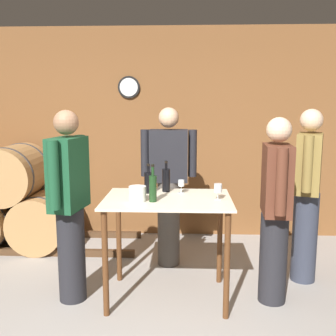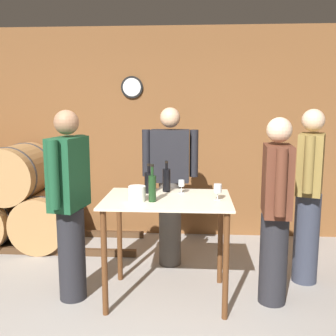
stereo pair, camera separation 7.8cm
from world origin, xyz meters
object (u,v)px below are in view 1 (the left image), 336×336
ice_bucket (137,194)px  person_host (69,203)px  person_visitor_with_scarf (169,183)px  person_visitor_near_door (307,192)px  wine_bottle_far_left (149,182)px  wine_bottle_center (166,179)px  wine_bottle_left (153,187)px  person_visitor_bearded (276,207)px  wine_glass_near_left (181,184)px  wine_glass_near_center (218,188)px

ice_bucket → person_host: person_host is taller
person_host → person_visitor_with_scarf: bearing=44.9°
person_host → person_visitor_near_door: (2.18, 0.49, 0.00)m
wine_bottle_far_left → wine_bottle_center: size_ratio=0.94×
wine_bottle_left → person_visitor_bearded: 1.07m
wine_bottle_center → person_visitor_bearded: bearing=-16.5°
wine_glass_near_left → person_host: bearing=-164.6°
wine_bottle_left → wine_bottle_far_left: bearing=101.7°
wine_glass_near_left → person_visitor_with_scarf: (-0.14, 0.56, -0.11)m
wine_bottle_left → ice_bucket: bearing=176.5°
wine_bottle_center → ice_bucket: bearing=-120.5°
wine_glass_near_left → ice_bucket: (-0.37, -0.32, -0.02)m
ice_bucket → person_host: 0.61m
person_visitor_bearded → person_visitor_near_door: (0.40, 0.44, 0.04)m
wine_bottle_center → wine_glass_near_center: bearing=-33.0°
wine_bottle_center → person_visitor_bearded: 1.01m
wine_bottle_far_left → wine_glass_near_center: 0.66m
person_visitor_near_door → person_host: bearing=-167.4°
person_visitor_bearded → wine_glass_near_left: bearing=164.7°
wine_bottle_center → ice_bucket: size_ratio=1.98×
person_visitor_bearded → wine_bottle_center: bearing=163.5°
wine_bottle_far_left → wine_bottle_left: (0.07, -0.32, 0.02)m
person_host → person_visitor_bearded: bearing=1.4°
wine_glass_near_center → ice_bucket: (-0.68, -0.08, -0.03)m
wine_glass_near_left → person_visitor_bearded: size_ratio=0.08×
wine_bottle_center → wine_glass_near_left: wine_bottle_center is taller
wine_glass_near_center → person_visitor_near_door: person_visitor_near_door is taller
wine_bottle_left → person_visitor_near_door: 1.56m
wine_bottle_left → person_visitor_near_door: size_ratio=0.19×
wine_bottle_far_left → person_visitor_bearded: person_visitor_bearded is taller
wine_bottle_center → wine_glass_near_center: 0.55m
wine_glass_near_left → wine_glass_near_center: wine_glass_near_center is taller
wine_glass_near_left → person_visitor_near_door: bearing=10.3°
wine_glass_near_center → ice_bucket: bearing=-173.1°
ice_bucket → person_visitor_with_scarf: bearing=75.5°
wine_bottle_center → person_visitor_with_scarf: bearing=89.7°
wine_bottle_far_left → person_visitor_near_door: 1.54m
person_host → person_visitor_with_scarf: 1.17m
wine_bottle_center → person_host: 0.90m
wine_bottle_far_left → wine_bottle_left: bearing=-78.3°
wine_bottle_center → person_visitor_near_door: size_ratio=0.17×
wine_bottle_left → ice_bucket: wine_bottle_left is taller
person_host → person_visitor_with_scarf: person_visitor_with_scarf is taller
wine_bottle_far_left → person_visitor_with_scarf: bearing=74.0°
wine_bottle_left → person_host: person_host is taller
wine_glass_near_left → person_visitor_with_scarf: person_visitor_with_scarf is taller
wine_bottle_center → person_visitor_with_scarf: person_visitor_with_scarf is taller
wine_glass_near_left → ice_bucket: bearing=-138.8°
wine_glass_near_left → wine_bottle_left: bearing=-125.6°
wine_bottle_far_left → wine_bottle_center: 0.17m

